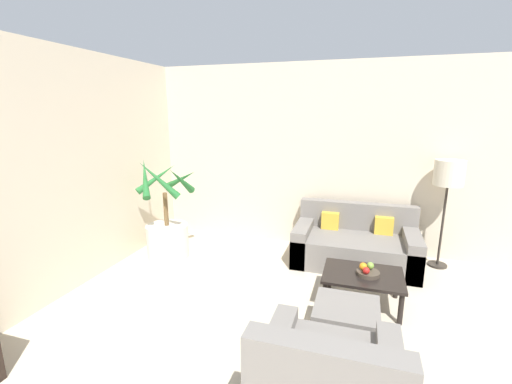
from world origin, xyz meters
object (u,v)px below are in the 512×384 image
sofa_loveseat (355,245)px  ottoman (346,323)px  apple_green (370,266)px  fruit_bowl (368,273)px  potted_palm (167,230)px  orange_fruit (363,266)px  floor_lamp (449,177)px  apple_red (366,271)px  coffee_table (363,278)px

sofa_loveseat → ottoman: 1.73m
apple_green → fruit_bowl: bearing=-107.5°
potted_palm → fruit_bowl: potted_palm is taller
orange_fruit → ottoman: bearing=-100.5°
potted_palm → fruit_bowl: (2.68, -0.50, -0.01)m
orange_fruit → fruit_bowl: bearing=-20.5°
potted_palm → fruit_bowl: size_ratio=6.06×
ottoman → apple_green: bearing=74.6°
floor_lamp → apple_red: floor_lamp is taller
potted_palm → sofa_loveseat: potted_palm is taller
sofa_loveseat → orange_fruit: bearing=-84.4°
coffee_table → apple_green: size_ratio=11.15×
apple_green → orange_fruit: orange_fruit is taller
apple_red → orange_fruit: (-0.03, 0.08, 0.00)m
sofa_loveseat → apple_green: 1.05m
coffee_table → apple_red: apple_red is taller
floor_lamp → orange_fruit: 1.78m
apple_green → ottoman: apple_green is taller
apple_green → potted_palm: bearing=170.9°
orange_fruit → ottoman: orange_fruit is taller
floor_lamp → orange_fruit: bearing=-126.9°
potted_palm → coffee_table: potted_palm is taller
floor_lamp → ottoman: bearing=-119.1°
sofa_loveseat → floor_lamp: bearing=12.0°
sofa_loveseat → coffee_table: (0.11, -1.06, 0.05)m
coffee_table → ottoman: size_ratio=1.46×
apple_green → sofa_loveseat: bearing=99.9°
apple_red → orange_fruit: 0.09m
floor_lamp → ottoman: (-1.09, -1.96, -1.03)m
fruit_bowl → apple_green: (0.02, 0.07, 0.06)m
potted_palm → floor_lamp: size_ratio=0.99×
potted_palm → apple_green: (2.70, -0.43, 0.05)m
floor_lamp → fruit_bowl: 1.80m
apple_red → sofa_loveseat: bearing=96.7°
fruit_bowl → coffee_table: bearing=157.7°
sofa_loveseat → coffee_table: bearing=-84.1°
sofa_loveseat → coffee_table: 1.07m
coffee_table → orange_fruit: (-0.00, 0.00, 0.13)m
coffee_table → apple_green: (0.07, 0.05, 0.13)m
sofa_loveseat → apple_red: 1.17m
sofa_loveseat → orange_fruit: 1.08m
coffee_table → ottoman: coffee_table is taller
fruit_bowl → orange_fruit: 0.08m
potted_palm → coffee_table: size_ratio=1.74×
sofa_loveseat → ottoman: sofa_loveseat is taller
coffee_table → floor_lamp: bearing=53.3°
floor_lamp → apple_red: bearing=-124.3°
sofa_loveseat → ottoman: bearing=-90.7°
apple_red → fruit_bowl: bearing=72.0°
potted_palm → floor_lamp: bearing=12.7°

